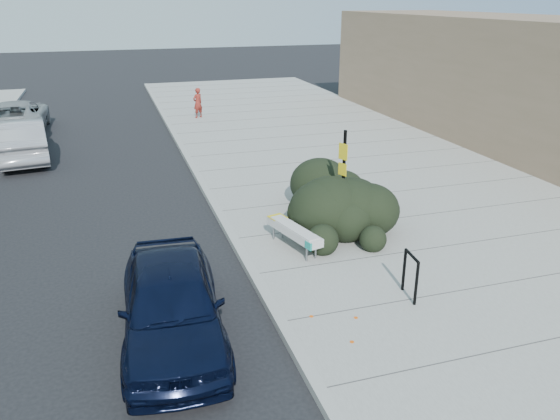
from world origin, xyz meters
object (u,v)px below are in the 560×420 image
(sign_post, at_px, (343,173))
(pedestrian, at_px, (198,103))
(sedan_navy, at_px, (172,303))
(wagon_silver, at_px, (22,140))
(bike_rack, at_px, (411,272))
(bench, at_px, (294,231))
(suv_silver, at_px, (18,116))

(sign_post, distance_m, pedestrian, 15.30)
(sedan_navy, distance_m, wagon_silver, 14.32)
(sedan_navy, height_order, wagon_silver, wagon_silver)
(sign_post, distance_m, sedan_navy, 6.24)
(bike_rack, height_order, wagon_silver, wagon_silver)
(bench, xyz_separation_m, sedan_navy, (-3.26, -2.72, 0.15))
(pedestrian, bearing_deg, suv_silver, -29.57)
(sign_post, bearing_deg, bench, -170.82)
(sign_post, distance_m, suv_silver, 17.98)
(sign_post, relative_size, pedestrian, 1.74)
(sign_post, xyz_separation_m, pedestrian, (-1.31, 15.23, -0.73))
(suv_silver, height_order, pedestrian, pedestrian)
(bench, relative_size, pedestrian, 1.31)
(wagon_silver, bearing_deg, pedestrian, -153.20)
(bike_rack, height_order, sign_post, sign_post)
(bench, height_order, wagon_silver, wagon_silver)
(sedan_navy, xyz_separation_m, wagon_silver, (-4.00, 13.74, 0.03))
(bike_rack, relative_size, sedan_navy, 0.22)
(sign_post, xyz_separation_m, sedan_navy, (-4.94, -3.71, -0.87))
(bike_rack, height_order, suv_silver, suv_silver)
(bench, bearing_deg, bike_rack, -77.52)
(bike_rack, bearing_deg, suv_silver, 122.81)
(pedestrian, bearing_deg, bike_rack, 63.00)
(bench, bearing_deg, suv_silver, 101.56)
(pedestrian, bearing_deg, sign_post, 64.52)
(bench, xyz_separation_m, suv_silver, (-8.02, 16.10, 0.14))
(bike_rack, xyz_separation_m, wagon_silver, (-8.76, 13.92, 0.06))
(bench, relative_size, wagon_silver, 0.41)
(bike_rack, relative_size, pedestrian, 0.64)
(sign_post, xyz_separation_m, suv_silver, (-9.70, 15.11, -0.89))
(bench, height_order, sedan_navy, sedan_navy)
(wagon_silver, bearing_deg, bench, 115.94)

